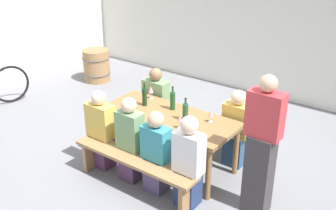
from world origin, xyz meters
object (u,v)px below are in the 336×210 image
bench_far (196,123)px  wine_glass_3 (211,114)px  wine_glass_1 (128,106)px  wine_barrel (96,65)px  seated_guest_near_1 (130,141)px  seated_guest_far_1 (236,130)px  wine_bottle_0 (173,101)px  wine_bottle_1 (185,112)px  standing_host (261,149)px  tasting_table (168,121)px  seated_guest_near_0 (101,131)px  wine_bottle_2 (145,97)px  seated_guest_near_3 (189,163)px  wine_glass_0 (180,119)px  seated_guest_near_2 (156,154)px  bench_near (134,164)px  seated_guest_far_0 (156,105)px  wine_glass_2 (151,90)px

bench_far → wine_glass_3: bearing=-44.2°
wine_glass_1 → wine_barrel: bearing=143.3°
seated_guest_near_1 → seated_guest_far_1: bearing=-39.4°
wine_bottle_0 → wine_bottle_1: size_ratio=1.07×
wine_bottle_1 → standing_host: bearing=-9.4°
tasting_table → seated_guest_near_0: size_ratio=1.68×
wine_bottle_2 → seated_guest_near_3: bearing=-28.2°
seated_guest_near_0 → seated_guest_near_1: (0.52, 0.00, 0.03)m
wine_bottle_0 → wine_glass_0: (0.40, -0.39, -0.01)m
wine_bottle_1 → standing_host: size_ratio=0.18×
seated_guest_near_0 → seated_guest_near_2: seated_guest_near_0 is taller
bench_near → wine_bottle_1: size_ratio=5.69×
wine_bottle_1 → seated_guest_near_2: seated_guest_near_2 is taller
seated_guest_near_2 → wine_barrel: seated_guest_near_2 is taller
bench_far → standing_host: 1.72m
seated_guest_near_1 → seated_guest_far_1: seated_guest_near_1 is taller
tasting_table → wine_glass_3: bearing=17.2°
wine_glass_1 → standing_host: 1.85m
wine_bottle_0 → wine_bottle_2: bearing=-161.9°
wine_bottle_1 → seated_guest_far_1: seated_guest_far_1 is taller
wine_glass_3 → standing_host: 0.92m
seated_guest_near_1 → wine_glass_3: bearing=-45.3°
tasting_table → standing_host: size_ratio=1.11×
wine_glass_0 → wine_glass_3: bearing=59.7°
seated_guest_far_0 → seated_guest_far_1: (1.38, 0.00, -0.00)m
wine_glass_0 → seated_guest_near_3: seated_guest_near_3 is taller
wine_bottle_0 → wine_glass_3: 0.62m
wine_bottle_0 → seated_guest_near_3: 1.12m
tasting_table → bench_near: (0.00, -0.71, -0.32)m
wine_glass_1 → wine_barrel: (-2.72, 2.03, -0.54)m
seated_guest_near_1 → standing_host: bearing=-76.4°
wine_glass_3 → wine_barrel: (-3.72, 1.56, -0.53)m
seated_guest_far_0 → standing_host: bearing=70.4°
standing_host → tasting_table: bearing=-7.0°
wine_glass_2 → seated_guest_far_1: (1.26, 0.26, -0.36)m
tasting_table → wine_bottle_1: (0.26, 0.02, 0.20)m
wine_bottle_0 → wine_glass_0: wine_bottle_0 is taller
bench_far → wine_glass_0: size_ratio=10.69×
wine_barrel → seated_guest_far_0: bearing=-25.0°
wine_glass_0 → seated_guest_far_0: seated_guest_far_0 is taller
bench_near → wine_bottle_1: bearing=69.9°
seated_guest_far_0 → standing_host: size_ratio=0.67×
bench_far → seated_guest_far_0: 0.68m
seated_guest_near_0 → bench_far: bearing=-29.1°
seated_guest_near_1 → seated_guest_far_1: size_ratio=1.04×
wine_glass_2 → seated_guest_near_0: bearing=-101.5°
seated_guest_far_0 → seated_guest_far_1: 1.38m
wine_bottle_0 → bench_far: bearing=83.0°
seated_guest_near_1 → wine_barrel: bearing=52.5°
wine_glass_2 → standing_host: (1.93, -0.47, -0.08)m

